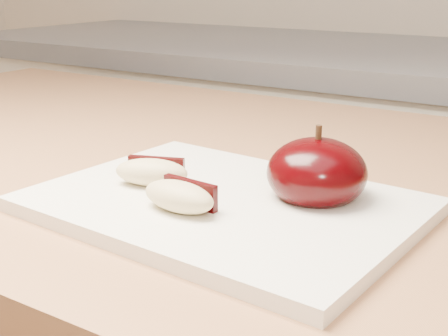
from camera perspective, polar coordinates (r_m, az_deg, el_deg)
The scene contains 4 objects.
cutting_board at distance 0.50m, azimuth -0.00°, elevation -3.36°, with size 0.30×0.22×0.01m, color silver.
apple_half at distance 0.50m, azimuth 8.48°, elevation -0.45°, with size 0.10×0.10×0.07m.
apple_wedge_a at distance 0.53m, azimuth -6.59°, elevation -0.34°, with size 0.07×0.05×0.02m.
apple_wedge_b at distance 0.47m, azimuth -4.03°, elevation -2.58°, with size 0.07×0.04×0.02m.
Camera 1 is at (0.19, -0.03, 1.08)m, focal length 50.00 mm.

